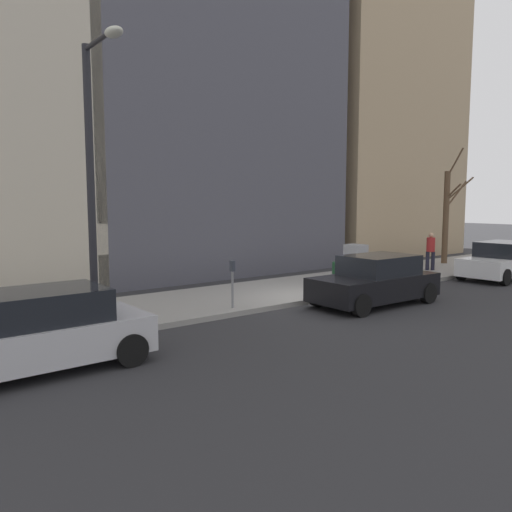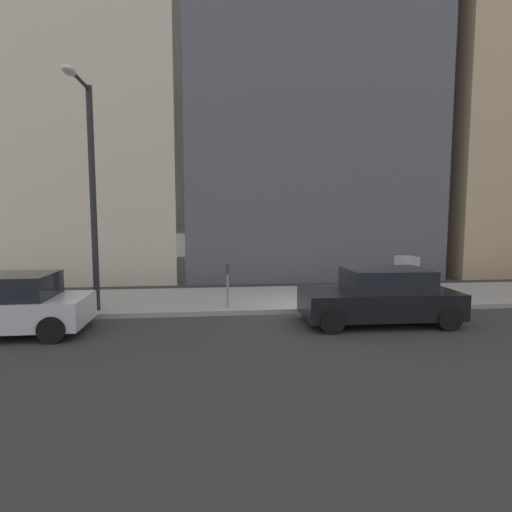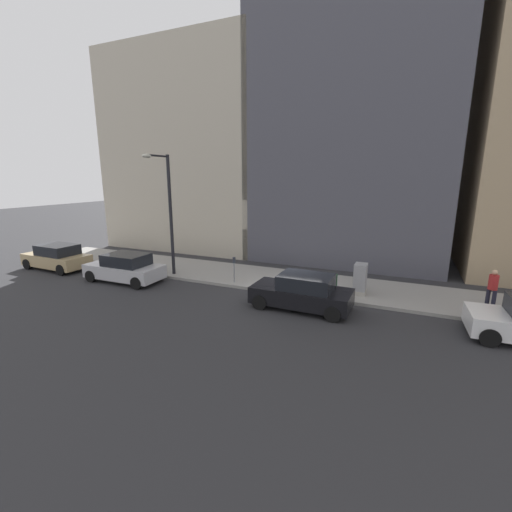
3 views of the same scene
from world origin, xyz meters
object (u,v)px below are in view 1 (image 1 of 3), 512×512
at_px(parked_car_black, 376,281).
at_px(streetlamp, 94,163).
at_px(parking_meter, 232,279).
at_px(pedestrian_near_meter, 431,249).
at_px(parked_car_white, 502,261).
at_px(office_tower_left, 352,44).
at_px(bare_tree, 447,214).
at_px(utility_box, 355,264).
at_px(office_block_center, 169,41).
at_px(trash_bin, 340,275).
at_px(parked_car_silver, 36,332).

xyz_separation_m(parked_car_black, streetlamp, (1.56, 8.04, 3.28)).
bearing_deg(parking_meter, pedestrian_near_meter, -84.41).
bearing_deg(parked_car_white, office_tower_left, -19.88).
distance_m(bare_tree, office_tower_left, 13.05).
bearing_deg(parked_car_black, parking_meter, 68.50).
xyz_separation_m(parked_car_black, parking_meter, (1.72, 4.14, 0.24)).
bearing_deg(pedestrian_near_meter, parked_car_black, 59.29).
relative_size(bare_tree, office_tower_left, 0.22).
relative_size(parked_car_white, parking_meter, 3.16).
xyz_separation_m(parking_meter, utility_box, (0.85, -6.18, -0.13)).
bearing_deg(parking_meter, parked_car_white, -97.26).
bearing_deg(office_block_center, bare_tree, -131.77).
height_order(utility_box, trash_bin, utility_box).
xyz_separation_m(parked_car_black, trash_bin, (2.17, -0.78, -0.14)).
height_order(parked_car_silver, parking_meter, parked_car_silver).
bearing_deg(streetlamp, parked_car_silver, 131.37).
bearing_deg(office_tower_left, parking_meter, 122.03).
xyz_separation_m(utility_box, office_tower_left, (9.21, -9.90, 11.88)).
xyz_separation_m(parked_car_black, office_block_center, (12.88, 0.01, 10.22)).
bearing_deg(trash_bin, bare_tree, -79.87).
bearing_deg(streetlamp, parked_car_white, -94.95).
relative_size(parked_car_black, parking_meter, 3.14).
xyz_separation_m(trash_bin, office_block_center, (10.70, 0.79, 10.36)).
relative_size(parked_car_black, pedestrian_near_meter, 2.55).
bearing_deg(parked_car_silver, parked_car_black, -90.58).
xyz_separation_m(parked_car_silver, trash_bin, (2.19, -10.61, -0.14)).
bearing_deg(pedestrian_near_meter, parked_car_silver, 47.48).
xyz_separation_m(parked_car_silver, office_block_center, (12.89, -9.82, 10.22)).
relative_size(parked_car_white, streetlamp, 0.66).
bearing_deg(parked_car_silver, office_tower_left, -62.22).
distance_m(parked_car_silver, parking_meter, 5.96).
bearing_deg(parked_car_silver, office_block_center, -37.98).
relative_size(parked_car_silver, parking_meter, 3.13).
height_order(parked_car_silver, streetlamp, streetlamp).
relative_size(streetlamp, office_tower_left, 0.26).
bearing_deg(parked_car_black, utility_box, -37.32).
xyz_separation_m(utility_box, streetlamp, (-1.02, 10.08, 3.17)).
xyz_separation_m(parked_car_silver, office_tower_left, (11.80, -21.77, 12.00)).
distance_m(parked_car_black, parking_meter, 4.49).
relative_size(parked_car_silver, trash_bin, 4.69).
bearing_deg(bare_tree, pedestrian_near_meter, 109.50).
xyz_separation_m(streetlamp, bare_tree, (2.28, -18.15, -1.48)).
height_order(parked_car_white, pedestrian_near_meter, pedestrian_near_meter).
height_order(parked_car_black, parking_meter, parked_car_black).
xyz_separation_m(parked_car_black, office_tower_left, (11.79, -11.95, 12.00)).
height_order(parking_meter, office_tower_left, office_tower_left).
xyz_separation_m(parked_car_black, utility_box, (2.57, -2.04, 0.11)).
bearing_deg(parked_car_black, office_block_center, 1.14).
distance_m(parked_car_white, streetlamp, 16.66).
xyz_separation_m(utility_box, bare_tree, (1.27, -8.07, 1.69)).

